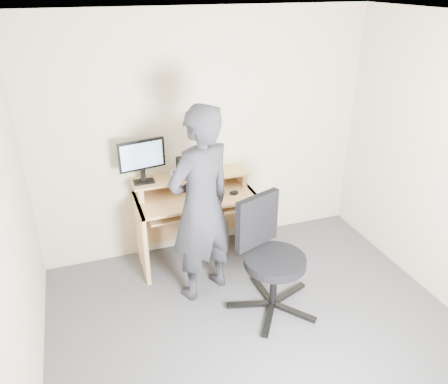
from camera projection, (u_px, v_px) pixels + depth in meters
ground at (271, 349)px, 3.56m from camera, size 3.50×3.50×0.00m
back_wall at (205, 137)px, 4.48m from camera, size 3.50×0.02×2.50m
ceiling at (292, 23)px, 2.45m from camera, size 3.50×3.50×0.02m
desk at (194, 210)px, 4.55m from camera, size 1.20×0.60×0.91m
monitor at (142, 158)px, 4.18m from camera, size 0.46×0.13×0.44m
external_drive at (181, 168)px, 4.37m from camera, size 0.07×0.13×0.20m
travel_mug at (208, 164)px, 4.46m from camera, size 0.10×0.10×0.19m
smartphone at (217, 171)px, 4.53m from camera, size 0.08×0.14×0.01m
charger at (175, 179)px, 4.32m from camera, size 0.05×0.05×0.03m
headphones at (178, 173)px, 4.48m from camera, size 0.16×0.16×0.06m
keyboard at (189, 208)px, 4.33m from camera, size 0.48×0.23×0.03m
mouse at (234, 192)px, 4.41m from camera, size 0.11×0.09×0.04m
office_chair at (269, 252)px, 3.82m from camera, size 0.82×0.79×1.03m
person at (201, 206)px, 3.83m from camera, size 0.79×0.66×1.84m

